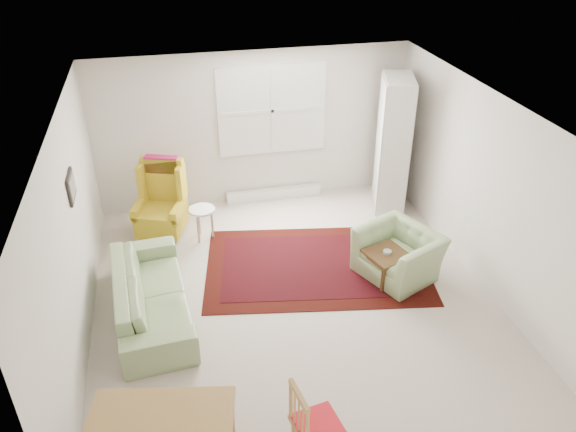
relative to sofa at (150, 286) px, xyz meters
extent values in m
cube|color=#BFB2A3|center=(1.76, -0.08, -0.43)|extent=(5.00, 5.50, 0.01)
cube|color=white|center=(1.76, -0.08, 2.07)|extent=(5.00, 5.50, 0.01)
cube|color=silver|center=(1.76, 2.67, 0.82)|extent=(5.00, 0.04, 2.50)
cube|color=silver|center=(1.76, -2.83, 0.82)|extent=(5.00, 0.04, 2.50)
cube|color=silver|center=(-0.74, -0.08, 0.82)|extent=(0.04, 5.50, 2.50)
cube|color=silver|center=(4.26, -0.08, 0.82)|extent=(0.04, 5.50, 2.50)
cube|color=white|center=(2.06, 2.65, 1.12)|extent=(1.72, 0.06, 1.42)
cube|color=white|center=(2.06, 2.65, 1.12)|extent=(1.60, 0.02, 1.30)
cube|color=silver|center=(2.06, 2.59, -0.34)|extent=(1.60, 0.12, 0.18)
cube|color=black|center=(-0.72, 0.42, 1.22)|extent=(0.03, 0.42, 0.32)
cube|color=olive|center=(-0.70, 0.42, 1.22)|extent=(0.01, 0.34, 0.24)
imported|color=#839C68|center=(0.00, 0.00, 0.00)|extent=(0.99, 2.19, 0.86)
imported|color=#839C68|center=(3.26, 0.11, -0.04)|extent=(1.21, 1.27, 0.78)
camera|label=1|loc=(0.41, -5.63, 4.16)|focal=35.00mm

